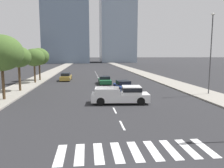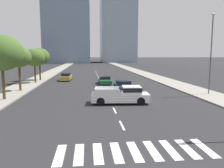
{
  "view_description": "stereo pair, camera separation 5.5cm",
  "coord_description": "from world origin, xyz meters",
  "px_view_note": "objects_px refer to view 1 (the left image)",
  "views": [
    {
      "loc": [
        -2.29,
        -6.5,
        4.69
      ],
      "look_at": [
        0.0,
        13.51,
        2.0
      ],
      "focal_mm": 35.17,
      "sensor_mm": 36.0,
      "label": 1
    },
    {
      "loc": [
        -2.24,
        -6.51,
        4.69
      ],
      "look_at": [
        0.0,
        13.51,
        2.0
      ],
      "focal_mm": 35.17,
      "sensor_mm": 36.0,
      "label": 2
    }
  ],
  "objects_px": {
    "pickup_truck": "(123,95)",
    "street_lamp_east": "(211,49)",
    "sedan_gold_2": "(66,77)",
    "street_tree_fourth": "(39,57)",
    "sedan_green_0": "(105,80)",
    "sedan_blue_1": "(124,86)",
    "street_tree_third": "(34,58)",
    "street_tree_nearest": "(1,53)",
    "street_tree_second": "(18,57)"
  },
  "relations": [
    {
      "from": "sedan_gold_2",
      "to": "street_lamp_east",
      "type": "relative_size",
      "value": 0.52
    },
    {
      "from": "street_tree_second",
      "to": "street_tree_third",
      "type": "xyz_separation_m",
      "value": [
        0.0,
        8.27,
        -0.14
      ]
    },
    {
      "from": "sedan_blue_1",
      "to": "street_lamp_east",
      "type": "distance_m",
      "value": 11.46
    },
    {
      "from": "street_tree_third",
      "to": "street_tree_fourth",
      "type": "height_order",
      "value": "street_tree_fourth"
    },
    {
      "from": "sedan_blue_1",
      "to": "street_tree_third",
      "type": "xyz_separation_m",
      "value": [
        -13.34,
        8.64,
        3.67
      ]
    },
    {
      "from": "pickup_truck",
      "to": "street_tree_fourth",
      "type": "height_order",
      "value": "street_tree_fourth"
    },
    {
      "from": "sedan_blue_1",
      "to": "street_tree_fourth",
      "type": "height_order",
      "value": "street_tree_fourth"
    },
    {
      "from": "street_tree_second",
      "to": "sedan_green_0",
      "type": "bearing_deg",
      "value": 30.23
    },
    {
      "from": "street_tree_nearest",
      "to": "street_tree_second",
      "type": "distance_m",
      "value": 5.55
    },
    {
      "from": "street_tree_fourth",
      "to": "sedan_blue_1",
      "type": "bearing_deg",
      "value": -42.99
    },
    {
      "from": "street_tree_fourth",
      "to": "street_tree_third",
      "type": "bearing_deg",
      "value": -90.0
    },
    {
      "from": "pickup_truck",
      "to": "sedan_green_0",
      "type": "xyz_separation_m",
      "value": [
        -0.6,
        14.77,
        -0.25
      ]
    },
    {
      "from": "pickup_truck",
      "to": "street_lamp_east",
      "type": "xyz_separation_m",
      "value": [
        10.77,
        3.31,
        4.55
      ]
    },
    {
      "from": "sedan_green_0",
      "to": "sedan_blue_1",
      "type": "bearing_deg",
      "value": 15.71
    },
    {
      "from": "sedan_gold_2",
      "to": "street_tree_nearest",
      "type": "distance_m",
      "value": 18.58
    },
    {
      "from": "sedan_gold_2",
      "to": "street_lamp_east",
      "type": "height_order",
      "value": "street_lamp_east"
    },
    {
      "from": "street_lamp_east",
      "to": "sedan_green_0",
      "type": "bearing_deg",
      "value": 134.78
    },
    {
      "from": "pickup_truck",
      "to": "street_tree_nearest",
      "type": "distance_m",
      "value": 12.92
    },
    {
      "from": "pickup_truck",
      "to": "street_tree_nearest",
      "type": "xyz_separation_m",
      "value": [
        -11.98,
        2.62,
        4.06
      ]
    },
    {
      "from": "sedan_blue_1",
      "to": "street_tree_second",
      "type": "xyz_separation_m",
      "value": [
        -13.34,
        0.37,
        3.81
      ]
    },
    {
      "from": "street_lamp_east",
      "to": "street_tree_second",
      "type": "height_order",
      "value": "street_lamp_east"
    },
    {
      "from": "sedan_blue_1",
      "to": "street_tree_fourth",
      "type": "relative_size",
      "value": 0.81
    },
    {
      "from": "street_tree_nearest",
      "to": "sedan_gold_2",
      "type": "bearing_deg",
      "value": 75.02
    },
    {
      "from": "sedan_blue_1",
      "to": "street_tree_nearest",
      "type": "xyz_separation_m",
      "value": [
        -13.34,
        -5.16,
        4.29
      ]
    },
    {
      "from": "street_lamp_east",
      "to": "pickup_truck",
      "type": "bearing_deg",
      "value": -162.9
    },
    {
      "from": "sedan_gold_2",
      "to": "pickup_truck",
      "type": "bearing_deg",
      "value": -158.43
    },
    {
      "from": "sedan_green_0",
      "to": "street_lamp_east",
      "type": "relative_size",
      "value": 0.5
    },
    {
      "from": "street_tree_second",
      "to": "street_tree_fourth",
      "type": "bearing_deg",
      "value": 90.0
    },
    {
      "from": "street_lamp_east",
      "to": "street_tree_third",
      "type": "distance_m",
      "value": 26.27
    },
    {
      "from": "sedan_green_0",
      "to": "street_lamp_east",
      "type": "height_order",
      "value": "street_lamp_east"
    },
    {
      "from": "street_lamp_east",
      "to": "street_tree_third",
      "type": "height_order",
      "value": "street_lamp_east"
    },
    {
      "from": "pickup_truck",
      "to": "street_tree_nearest",
      "type": "relative_size",
      "value": 0.87
    },
    {
      "from": "street_lamp_east",
      "to": "street_tree_second",
      "type": "relative_size",
      "value": 1.65
    },
    {
      "from": "street_tree_nearest",
      "to": "street_tree_fourth",
      "type": "xyz_separation_m",
      "value": [
        0.0,
        17.59,
        -0.52
      ]
    },
    {
      "from": "sedan_blue_1",
      "to": "street_lamp_east",
      "type": "xyz_separation_m",
      "value": [
        9.41,
        -4.46,
        4.78
      ]
    },
    {
      "from": "street_tree_second",
      "to": "street_tree_third",
      "type": "bearing_deg",
      "value": 90.0
    },
    {
      "from": "street_tree_second",
      "to": "street_tree_third",
      "type": "distance_m",
      "value": 8.27
    },
    {
      "from": "sedan_gold_2",
      "to": "street_tree_fourth",
      "type": "distance_m",
      "value": 5.98
    },
    {
      "from": "street_tree_second",
      "to": "street_tree_fourth",
      "type": "distance_m",
      "value": 12.06
    },
    {
      "from": "sedan_blue_1",
      "to": "street_tree_nearest",
      "type": "bearing_deg",
      "value": -74.67
    },
    {
      "from": "street_tree_third",
      "to": "street_lamp_east",
      "type": "bearing_deg",
      "value": -29.93
    },
    {
      "from": "sedan_gold_2",
      "to": "street_lamp_east",
      "type": "bearing_deg",
      "value": -131.28
    },
    {
      "from": "sedan_green_0",
      "to": "street_tree_fourth",
      "type": "bearing_deg",
      "value": -115.45
    },
    {
      "from": "pickup_truck",
      "to": "street_lamp_east",
      "type": "height_order",
      "value": "street_lamp_east"
    },
    {
      "from": "sedan_blue_1",
      "to": "pickup_truck",
      "type": "bearing_deg",
      "value": -15.7
    },
    {
      "from": "street_tree_fourth",
      "to": "sedan_green_0",
      "type": "bearing_deg",
      "value": -25.53
    },
    {
      "from": "pickup_truck",
      "to": "street_tree_fourth",
      "type": "xyz_separation_m",
      "value": [
        -11.98,
        20.2,
        3.55
      ]
    },
    {
      "from": "street_lamp_east",
      "to": "street_tree_nearest",
      "type": "bearing_deg",
      "value": -178.24
    },
    {
      "from": "pickup_truck",
      "to": "street_tree_second",
      "type": "relative_size",
      "value": 1.02
    },
    {
      "from": "street_tree_nearest",
      "to": "street_tree_fourth",
      "type": "distance_m",
      "value": 17.6
    }
  ]
}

